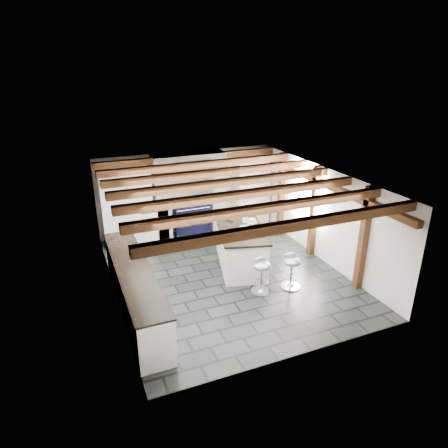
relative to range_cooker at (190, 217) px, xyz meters
name	(u,v)px	position (x,y,z in m)	size (l,w,h in m)	color
ground	(227,274)	(0.00, -2.68, -0.47)	(6.00, 6.00, 0.00)	black
room_shell	(182,215)	(-0.61, -1.26, 0.60)	(6.00, 6.03, 6.00)	silver
range_cooker	(190,217)	(0.00, 0.00, 0.00)	(1.00, 0.63, 0.99)	black
kitchen_island	(241,247)	(0.48, -2.39, 0.04)	(1.52, 2.19, 1.31)	white
bar_stool_near	(292,267)	(1.08, -3.71, 0.03)	(0.50, 0.50, 0.80)	silver
bar_stool_far	(261,271)	(0.39, -3.64, 0.03)	(0.46, 0.46, 0.81)	silver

